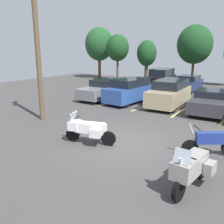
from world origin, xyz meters
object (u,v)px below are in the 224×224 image
car_blue (130,91)px  car_far_navy (187,83)px  motorcycle_third (191,168)px  car_tan (169,93)px  motorcycle_second (210,142)px  utility_pole (37,46)px  motorcycle_touring (88,129)px  car_grey (104,89)px  car_far_black (161,79)px  car_charcoal (210,102)px

car_blue → car_far_navy: 7.85m
motorcycle_third → car_tan: 10.56m
car_blue → car_far_navy: (1.97, 7.59, -0.19)m
motorcycle_second → car_tan: (-4.23, 6.94, 0.37)m
motorcycle_third → utility_pole: (-9.05, 2.52, 3.32)m
car_blue → car_tan: 2.92m
motorcycle_touring → car_tan: bearing=87.9°
motorcycle_second → car_grey: size_ratio=0.37×
motorcycle_third → car_far_black: size_ratio=0.46×
motorcycle_third → car_far_navy: size_ratio=0.48×
car_grey → car_tan: size_ratio=1.05×
car_grey → car_charcoal: (8.10, 0.09, -0.06)m
motorcycle_third → car_blue: 11.66m
motorcycle_third → car_far_black: (-7.86, 16.58, 0.28)m
motorcycle_third → car_tan: car_tan is taller
car_grey → utility_pole: 7.60m
car_grey → utility_pole: size_ratio=0.63×
motorcycle_second → car_grey: bearing=145.2°
car_tan → car_charcoal: (2.75, -0.20, -0.23)m
car_tan → utility_pole: utility_pole is taller
car_grey → car_blue: car_blue is taller
motorcycle_touring → utility_pole: 5.74m
car_blue → car_far_black: (-0.67, 7.40, 0.07)m
car_far_navy → car_far_black: bearing=-175.9°
motorcycle_touring → car_far_black: car_far_black is taller
car_far_black → car_far_navy: bearing=4.1°
car_tan → utility_pole: (-4.74, -7.12, 3.09)m
motorcycle_touring → utility_pole: bearing=163.0°
motorcycle_second → car_far_navy: (-5.14, 14.07, 0.16)m
utility_pole → motorcycle_third: bearing=-15.6°
car_tan → car_far_navy: (-0.91, 7.13, -0.21)m
motorcycle_touring → motorcycle_third: motorcycle_third is taller
car_far_black → motorcycle_touring: bearing=-78.1°
motorcycle_touring → car_grey: 9.62m
motorcycle_second → utility_pole: 9.62m
car_grey → car_far_navy: (4.44, 7.41, -0.04)m
car_far_black → car_far_navy: 2.67m
car_far_black → car_tan: bearing=-62.9°
motorcycle_second → motorcycle_third: motorcycle_third is taller
utility_pole → motorcycle_touring: bearing=-17.0°
car_blue → utility_pole: (-1.86, -6.66, 3.11)m
car_tan → car_charcoal: size_ratio=1.02×
motorcycle_touring → car_blue: size_ratio=0.48×
car_grey → car_charcoal: car_grey is taller
car_blue → car_charcoal: bearing=2.7°
car_blue → utility_pole: 7.58m
car_tan → car_blue: bearing=-170.8°
car_far_black → car_far_navy: car_far_black is taller
motorcycle_second → car_blue: car_blue is taller
motorcycle_third → car_charcoal: motorcycle_third is taller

